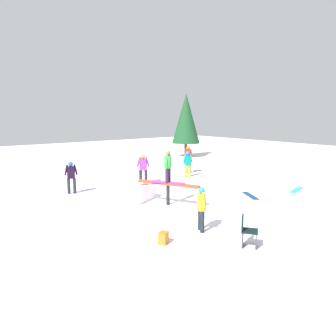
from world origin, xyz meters
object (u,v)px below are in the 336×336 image
at_px(bystander_red, 188,158).
at_px(loose_snowboard_white, 204,272).
at_px(loose_snowboard_navy, 250,196).
at_px(main_rider_on_rail, 168,167).
at_px(bystander_black, 71,176).
at_px(rail_feature, 168,186).
at_px(folding_chair, 248,232).
at_px(bystander_teal, 188,163).
at_px(backpack_on_snow, 163,238).
at_px(bystander_purple, 143,167).
at_px(bystander_yellow, 201,207).
at_px(loose_snowboard_cyan, 297,190).
at_px(pine_tree_near, 186,119).

xyz_separation_m(bystander_red, loose_snowboard_white, (9.81, -8.31, -0.92)).
bearing_deg(loose_snowboard_navy, main_rider_on_rail, -77.27).
distance_m(bystander_red, bystander_black, 7.73).
relative_size(rail_feature, folding_chair, 2.91).
height_order(bystander_teal, backpack_on_snow, bystander_teal).
xyz_separation_m(rail_feature, folding_chair, (4.66, -0.91, -0.35)).
height_order(main_rider_on_rail, bystander_purple, main_rider_on_rail).
xyz_separation_m(bystander_teal, bystander_yellow, (6.88, -5.60, -0.04)).
distance_m(loose_snowboard_cyan, loose_snowboard_navy, 2.79).
distance_m(bystander_black, folding_chair, 8.99).
relative_size(loose_snowboard_white, folding_chair, 1.75).
bearing_deg(rail_feature, bystander_yellow, -43.67).
height_order(loose_snowboard_navy, folding_chair, folding_chair).
relative_size(rail_feature, loose_snowboard_navy, 1.84).
bearing_deg(loose_snowboard_navy, bystander_black, -101.57).
bearing_deg(pine_tree_near, loose_snowboard_white, -40.33).
height_order(rail_feature, bystander_red, bystander_red).
relative_size(loose_snowboard_cyan, loose_snowboard_navy, 1.11).
distance_m(bystander_black, pine_tree_near, 14.55).
xyz_separation_m(main_rider_on_rail, loose_snowboard_cyan, (1.84, 6.47, -1.52)).
relative_size(bystander_black, backpack_on_snow, 4.33).
bearing_deg(loose_snowboard_white, backpack_on_snow, -90.27).
relative_size(bystander_red, folding_chair, 1.89).
xyz_separation_m(bystander_red, bystander_black, (0.60, -7.71, -0.11)).
height_order(bystander_black, backpack_on_snow, bystander_black).
distance_m(main_rider_on_rail, backpack_on_snow, 4.23).
height_order(main_rider_on_rail, bystander_red, main_rider_on_rail).
distance_m(bystander_purple, folding_chair, 8.96).
xyz_separation_m(bystander_red, folding_chair, (9.48, -6.32, -0.52)).
height_order(rail_feature, folding_chair, rail_feature).
xyz_separation_m(bystander_yellow, backpack_on_snow, (0.06, -1.53, -0.62)).
bearing_deg(bystander_black, loose_snowboard_cyan, 172.37).
height_order(rail_feature, loose_snowboard_cyan, rail_feature).
bearing_deg(loose_snowboard_cyan, loose_snowboard_navy, 151.24).
height_order(bystander_teal, loose_snowboard_navy, bystander_teal).
height_order(bystander_black, bystander_yellow, bystander_black).
relative_size(bystander_teal, loose_snowboard_cyan, 0.96).
bearing_deg(loose_snowboard_white, folding_chair, -161.82).
bearing_deg(pine_tree_near, bystander_black, -62.88).
relative_size(bystander_purple, loose_snowboard_navy, 1.11).
xyz_separation_m(bystander_purple, pine_tree_near, (-6.79, 8.98, 2.35)).
distance_m(loose_snowboard_cyan, loose_snowboard_white, 9.88).
height_order(loose_snowboard_white, backpack_on_snow, backpack_on_snow).
bearing_deg(main_rider_on_rail, rail_feature, 0.00).
xyz_separation_m(bystander_yellow, loose_snowboard_white, (2.01, -1.83, -0.78)).
xyz_separation_m(rail_feature, pine_tree_near, (-10.75, 10.48, 2.45)).
height_order(bystander_red, folding_chair, bystander_red).
xyz_separation_m(bystander_red, bystander_purple, (0.86, -3.92, -0.07)).
bearing_deg(loose_snowboard_cyan, bystander_red, 84.00).
distance_m(bystander_yellow, pine_tree_near, 18.11).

